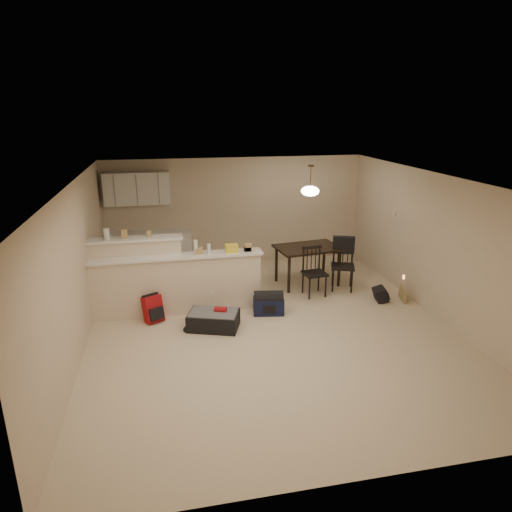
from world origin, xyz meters
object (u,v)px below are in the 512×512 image
object	(u,v)px
navy_duffel	(269,306)
black_daypack	(380,295)
dining_chair_far	(343,265)
dining_chair_near	(315,272)
suitcase	(214,320)
pendant_lamp	(310,191)
red_backpack	(153,309)
dining_table	(308,251)

from	to	relation	value
navy_duffel	black_daypack	xyz separation A→B (m)	(2.24, 0.10, -0.02)
dining_chair_far	navy_duffel	world-z (taller)	dining_chair_far
dining_chair_near	navy_duffel	world-z (taller)	dining_chair_near
dining_chair_near	black_daypack	distance (m)	1.33
black_daypack	suitcase	bearing A→B (deg)	107.98
pendant_lamp	dining_chair_near	xyz separation A→B (m)	(-0.06, -0.64, -1.50)
suitcase	navy_duffel	size ratio (longest dim) A/B	1.52
dining_chair_near	navy_duffel	distance (m)	1.30
pendant_lamp	suitcase	xyz separation A→B (m)	(-2.18, -1.65, -1.85)
dining_chair_near	black_daypack	bearing A→B (deg)	-31.19
red_backpack	dining_chair_near	bearing A→B (deg)	-18.26
pendant_lamp	black_daypack	distance (m)	2.46
dining_chair_far	black_daypack	xyz separation A→B (m)	(0.50, -0.73, -0.39)
black_daypack	dining_table	bearing A→B (deg)	52.72
dining_table	black_daypack	distance (m)	1.72
dining_chair_far	suitcase	distance (m)	3.05
pendant_lamp	black_daypack	xyz separation A→B (m)	(1.10, -1.18, -1.86)
suitcase	pendant_lamp	bearing A→B (deg)	56.17
pendant_lamp	suitcase	distance (m)	3.30
dining_table	dining_chair_near	size ratio (longest dim) A/B	1.43
red_backpack	dining_chair_far	bearing A→B (deg)	-17.23
dining_chair_near	red_backpack	distance (m)	3.18
dining_chair_far	dining_table	bearing A→B (deg)	162.91
dining_chair_far	suitcase	xyz separation A→B (m)	(-2.78, -1.20, -0.39)
dining_chair_far	red_backpack	distance (m)	3.87
dining_table	navy_duffel	distance (m)	1.81
suitcase	red_backpack	xyz separation A→B (m)	(-1.00, 0.47, 0.09)
red_backpack	black_daypack	bearing A→B (deg)	-28.10
suitcase	dining_table	bearing A→B (deg)	56.17
pendant_lamp	navy_duffel	xyz separation A→B (m)	(-1.14, -1.29, -1.84)
black_daypack	navy_duffel	bearing A→B (deg)	102.49
pendant_lamp	black_daypack	bearing A→B (deg)	-47.11
red_backpack	black_daypack	size ratio (longest dim) A/B	1.54
navy_duffel	black_daypack	world-z (taller)	navy_duffel
dining_chair_far	suitcase	bearing A→B (deg)	-136.58
red_backpack	dining_table	bearing A→B (deg)	-7.70
black_daypack	dining_chair_far	bearing A→B (deg)	44.27
pendant_lamp	dining_chair_near	size ratio (longest dim) A/B	0.63
navy_duffel	dining_chair_far	bearing A→B (deg)	34.77
pendant_lamp	navy_duffel	size ratio (longest dim) A/B	1.13
dining_chair_near	black_daypack	world-z (taller)	dining_chair_near
dining_table	dining_chair_far	world-z (taller)	dining_chair_far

